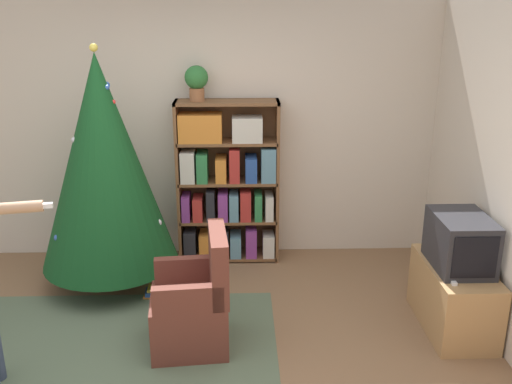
{
  "coord_description": "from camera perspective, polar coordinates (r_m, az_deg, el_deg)",
  "views": [
    {
      "loc": [
        0.42,
        -3.34,
        2.49
      ],
      "look_at": [
        0.55,
        0.99,
        1.05
      ],
      "focal_mm": 40.0,
      "sensor_mm": 36.0,
      "label": 1
    }
  ],
  "objects": [
    {
      "name": "game_remote",
      "position": [
        4.48,
        19.03,
        -8.4
      ],
      "size": [
        0.04,
        0.12,
        0.02
      ],
      "color": "white",
      "rests_on": "tv_stand"
    },
    {
      "name": "christmas_tree",
      "position": [
        5.17,
        -14.99,
        2.83
      ],
      "size": [
        1.22,
        1.22,
        2.18
      ],
      "color": "#4C3323",
      "rests_on": "ground_plane"
    },
    {
      "name": "television",
      "position": [
        4.67,
        19.76,
        -4.71
      ],
      "size": [
        0.4,
        0.58,
        0.41
      ],
      "color": "#28282D",
      "rests_on": "tv_stand"
    },
    {
      "name": "book_pile_near_tree",
      "position": [
        5.24,
        -9.96,
        -9.83
      ],
      "size": [
        0.23,
        0.16,
        0.09
      ],
      "color": "orange",
      "rests_on": "ground_plane"
    },
    {
      "name": "potted_plant",
      "position": [
        5.43,
        -5.97,
        11.04
      ],
      "size": [
        0.22,
        0.22,
        0.33
      ],
      "color": "#935B38",
      "rests_on": "bookshelf"
    },
    {
      "name": "ground_plane",
      "position": [
        4.19,
        -7.45,
        -18.28
      ],
      "size": [
        14.0,
        14.0,
        0.0
      ],
      "primitive_type": "plane",
      "color": "#846042"
    },
    {
      "name": "bookshelf",
      "position": [
        5.63,
        -2.95,
        0.67
      ],
      "size": [
        1.0,
        0.31,
        1.62
      ],
      "color": "brown",
      "rests_on": "ground_plane"
    },
    {
      "name": "tv_stand",
      "position": [
        4.87,
        19.14,
        -9.86
      ],
      "size": [
        0.46,
        0.9,
        0.54
      ],
      "color": "tan",
      "rests_on": "ground_plane"
    },
    {
      "name": "wall_back",
      "position": [
        5.74,
        -5.87,
        6.3
      ],
      "size": [
        8.0,
        0.1,
        2.6
      ],
      "color": "beige",
      "rests_on": "ground_plane"
    },
    {
      "name": "area_rug",
      "position": [
        4.47,
        -15.45,
        -16.22
      ],
      "size": [
        2.61,
        2.05,
        0.01
      ],
      "color": "#56664C",
      "rests_on": "ground_plane"
    },
    {
      "name": "armchair",
      "position": [
        4.39,
        -6.19,
        -11.34
      ],
      "size": [
        0.62,
        0.61,
        0.92
      ],
      "rotation": [
        0.0,
        0.0,
        -1.48
      ],
      "color": "brown",
      "rests_on": "ground_plane"
    }
  ]
}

